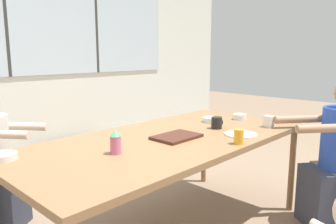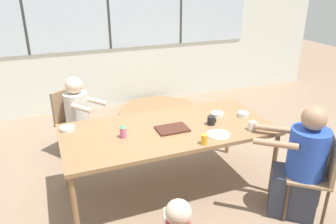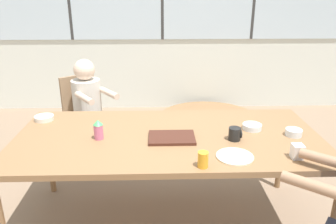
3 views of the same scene
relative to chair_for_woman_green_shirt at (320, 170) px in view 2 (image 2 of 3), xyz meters
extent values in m
plane|color=#8C725B|center=(-1.18, 0.94, -0.53)|extent=(16.00, 16.00, 0.00)
cube|color=silver|center=(-1.18, 3.68, 0.87)|extent=(8.40, 0.06, 2.80)
cube|color=silver|center=(-1.18, 3.64, 1.14)|extent=(5.20, 0.02, 1.23)
cube|color=#333333|center=(-2.48, 3.63, 1.14)|extent=(0.04, 0.01, 1.23)
cube|color=#333333|center=(-1.18, 3.63, 1.14)|extent=(0.04, 0.01, 1.23)
cube|color=#333333|center=(0.12, 3.63, 1.14)|extent=(0.04, 0.01, 1.23)
cube|color=olive|center=(-1.18, 0.94, 0.21)|extent=(2.18, 1.04, 0.04)
cylinder|color=olive|center=(-2.22, 0.47, -0.17)|extent=(0.05, 0.05, 0.72)
cylinder|color=olive|center=(-0.13, 0.47, -0.17)|extent=(0.05, 0.05, 0.72)
cylinder|color=olive|center=(-2.22, 1.40, -0.17)|extent=(0.05, 0.05, 0.72)
cylinder|color=olive|center=(-0.13, 1.40, -0.17)|extent=(0.05, 0.05, 0.72)
cube|color=#937556|center=(-0.07, 0.06, -0.08)|extent=(0.56, 0.56, 0.03)
cube|color=#937556|center=(0.07, -0.06, 0.14)|extent=(0.26, 0.32, 0.42)
cylinder|color=#4C3828|center=(-0.31, 0.03, -0.31)|extent=(0.03, 0.03, 0.44)
cylinder|color=#4C3828|center=(-0.10, 0.30, -0.31)|extent=(0.03, 0.03, 0.44)
cylinder|color=#4C3828|center=(-0.04, -0.18, -0.31)|extent=(0.03, 0.03, 0.44)
cylinder|color=#4C3828|center=(0.17, 0.08, -0.31)|extent=(0.03, 0.03, 0.44)
cube|color=#937556|center=(-2.01, 2.08, -0.08)|extent=(0.56, 0.56, 0.03)
cube|color=#937556|center=(-2.12, 2.22, 0.14)|extent=(0.33, 0.25, 0.42)
cylinder|color=#4C3828|center=(-1.77, 2.04, -0.31)|extent=(0.03, 0.03, 0.44)
cylinder|color=#4C3828|center=(-2.05, 1.84, -0.31)|extent=(0.03, 0.03, 0.44)
cylinder|color=#4C3828|center=(-1.97, 2.31, -0.31)|extent=(0.03, 0.03, 0.44)
cylinder|color=#4C3828|center=(-2.25, 2.11, -0.31)|extent=(0.03, 0.03, 0.44)
cube|color=#333847|center=(-0.16, 0.13, -0.30)|extent=(0.54, 0.52, 0.46)
cylinder|color=#284CB7|center=(-0.10, 0.08, 0.17)|extent=(0.36, 0.36, 0.47)
sphere|color=#A37A5B|center=(-0.10, 0.08, 0.52)|extent=(0.23, 0.23, 0.23)
cylinder|color=#A37A5B|center=(-0.44, 0.15, 0.29)|extent=(0.35, 0.29, 0.06)
cylinder|color=#A37A5B|center=(-0.24, 0.40, 0.29)|extent=(0.35, 0.29, 0.06)
cube|color=#333847|center=(-1.95, 2.00, -0.30)|extent=(0.42, 0.44, 0.46)
cylinder|color=beige|center=(-1.99, 2.04, 0.14)|extent=(0.29, 0.29, 0.42)
sphere|color=beige|center=(-1.99, 2.04, 0.45)|extent=(0.21, 0.21, 0.21)
cylinder|color=beige|center=(-1.73, 1.92, 0.25)|extent=(0.24, 0.29, 0.06)
cylinder|color=beige|center=(-1.95, 1.77, 0.25)|extent=(0.24, 0.29, 0.06)
sphere|color=beige|center=(-1.61, -0.37, 0.28)|extent=(0.18, 0.18, 0.18)
cylinder|color=beige|center=(-1.64, -0.20, 0.11)|extent=(0.10, 0.19, 0.04)
cylinder|color=beige|center=(-1.49, -0.25, 0.11)|extent=(0.10, 0.19, 0.04)
cube|color=#472319|center=(-1.15, 0.88, 0.24)|extent=(0.32, 0.22, 0.02)
cylinder|color=black|center=(-0.72, 0.85, 0.27)|extent=(0.08, 0.08, 0.09)
torus|color=black|center=(-0.68, 0.85, 0.27)|extent=(0.01, 0.06, 0.06)
cylinder|color=#CC668C|center=(-1.66, 0.90, 0.28)|extent=(0.06, 0.06, 0.11)
cone|color=#4CB266|center=(-1.66, 0.90, 0.35)|extent=(0.07, 0.07, 0.04)
cylinder|color=gold|center=(-0.98, 0.49, 0.28)|extent=(0.06, 0.06, 0.10)
cube|color=silver|center=(-0.39, 0.58, 0.27)|extent=(0.07, 0.07, 0.09)
cylinder|color=silver|center=(-0.28, 0.91, 0.25)|extent=(0.12, 0.12, 0.05)
cylinder|color=silver|center=(-0.54, 1.03, 0.25)|extent=(0.14, 0.14, 0.04)
cylinder|color=silver|center=(-2.16, 1.26, 0.25)|extent=(0.15, 0.15, 0.04)
cylinder|color=beige|center=(-0.77, 0.60, 0.23)|extent=(0.23, 0.23, 0.01)
cylinder|color=olive|center=(-0.57, 2.86, -0.52)|extent=(1.37, 1.37, 0.03)
cylinder|color=olive|center=(-0.57, 2.86, -0.49)|extent=(1.38, 1.38, 0.03)
cylinder|color=olive|center=(-0.57, 2.86, -0.46)|extent=(1.37, 1.37, 0.03)
cylinder|color=olive|center=(-0.57, 2.86, -0.43)|extent=(1.38, 1.38, 0.03)
camera|label=1|loc=(-2.79, -0.59, 0.81)|focal=35.00mm
camera|label=2|loc=(-2.30, -1.93, 1.71)|focal=35.00mm
camera|label=3|loc=(-1.24, -1.20, 1.22)|focal=35.00mm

